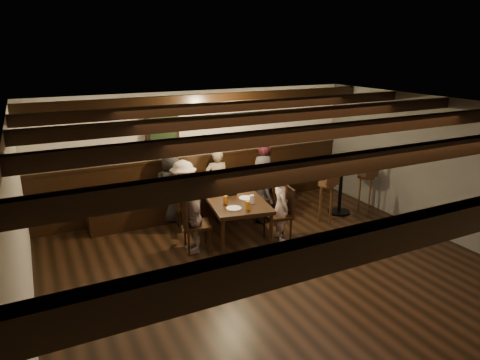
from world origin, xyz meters
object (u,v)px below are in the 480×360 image
chair_right_near (261,206)px  high_top_table (341,180)px  person_bench_centre (217,182)px  person_right_near (263,188)px  chair_right_far (278,224)px  chair_left_far (196,234)px  person_left_far (194,217)px  person_bench_left (172,187)px  chair_left_near (186,215)px  person_right_far (281,207)px  bar_stool_left (326,201)px  person_left_near (184,196)px  dining_table (231,197)px  person_bench_right (262,179)px  bar_stool_right (365,193)px

chair_right_near → high_top_table: bearing=-93.5°
person_bench_centre → high_top_table: person_bench_centre is taller
chair_right_near → person_bench_centre: person_bench_centre is taller
chair_right_near → person_right_near: (0.03, -0.01, 0.35)m
chair_right_near → chair_right_far: 0.90m
chair_left_far → person_left_far: 0.31m
chair_right_near → person_right_near: size_ratio=0.75×
person_bench_left → person_right_near: 1.71m
chair_left_far → person_bench_left: (0.05, 1.36, 0.40)m
high_top_table → person_bench_centre: bearing=153.6°
chair_left_near → person_right_far: (1.29, -1.14, 0.33)m
chair_right_near → person_right_far: 0.95m
chair_left_near → high_top_table: size_ratio=0.84×
bar_stool_left → person_bench_centre: bearing=143.5°
chair_left_far → chair_right_near: chair_right_near is taller
person_left_far → high_top_table: bearing=104.5°
chair_left_far → person_right_near: size_ratio=0.73×
chair_left_near → person_bench_centre: (0.81, 0.47, 0.39)m
chair_left_near → person_right_far: 1.75m
chair_left_near → person_left_near: (-0.03, 0.01, 0.38)m
person_bench_centre → person_right_near: 0.96m
person_bench_left → person_left_near: size_ratio=1.06×
dining_table → person_right_far: 0.88m
person_bench_right → bar_stool_right: (1.83, -0.94, -0.28)m
person_left_far → person_bench_left: bearing=-173.7°
person_right_far → bar_stool_right: 2.25m
person_bench_left → chair_left_far: bearing=97.6°
person_bench_right → bar_stool_left: size_ratio=1.27×
chair_left_near → high_top_table: (3.00, -0.62, 0.42)m
chair_right_near → bar_stool_right: (2.09, -0.53, 0.11)m
person_left_near → person_right_near: (1.48, -0.25, -0.01)m
dining_table → bar_stool_right: bar_stool_right is taller
person_left_near → high_top_table: person_left_near is taller
person_bench_right → person_right_near: size_ratio=1.07×
person_bench_centre → person_right_far: (0.48, -1.61, -0.06)m
dining_table → bar_stool_left: size_ratio=1.99×
person_left_far → bar_stool_left: (2.69, 0.06, -0.19)m
chair_right_far → person_left_far: bearing=90.0°
person_right_far → person_left_far: bearing=90.0°
person_bench_centre → person_left_near: bearing=38.7°
chair_right_near → person_bench_centre: (-0.61, 0.71, 0.37)m
chair_right_near → chair_right_far: size_ratio=1.01×
chair_right_far → bar_stool_right: bar_stool_right is taller
person_bench_right → person_left_far: (-1.86, -1.05, -0.09)m
chair_left_near → chair_right_far: (1.26, -1.13, 0.02)m
chair_right_far → person_bench_right: (0.41, 1.30, 0.39)m
chair_left_far → high_top_table: bearing=104.6°
person_bench_right → bar_stool_left: 1.33m
bar_stool_right → dining_table: bearing=176.4°
person_left_near → person_right_far: person_left_near is taller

